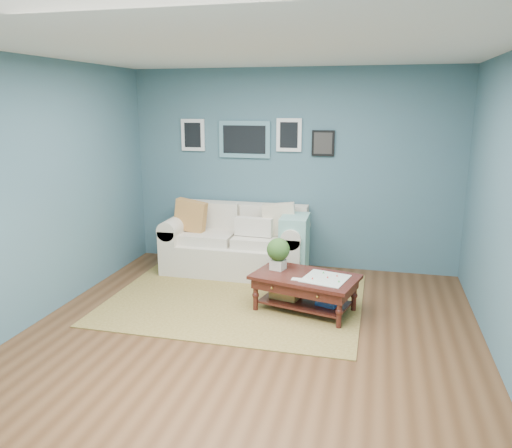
% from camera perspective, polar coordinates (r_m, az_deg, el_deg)
% --- Properties ---
extents(room_shell, '(5.00, 5.02, 2.70)m').
position_cam_1_polar(room_shell, '(4.51, -1.36, 2.40)').
color(room_shell, brown).
rests_on(room_shell, ground).
extents(area_rug, '(2.88, 2.31, 0.01)m').
position_cam_1_polar(area_rug, '(5.93, -2.25, -8.48)').
color(area_rug, brown).
rests_on(area_rug, ground).
extents(loveseat, '(1.94, 0.88, 1.00)m').
position_cam_1_polar(loveseat, '(6.72, -1.57, -2.16)').
color(loveseat, beige).
rests_on(loveseat, ground).
extents(coffee_table, '(1.23, 0.90, 0.78)m').
position_cam_1_polar(coffee_table, '(5.53, 5.09, -6.44)').
color(coffee_table, '#33120A').
rests_on(coffee_table, ground).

